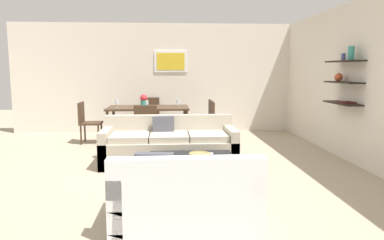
# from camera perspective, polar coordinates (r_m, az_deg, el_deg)

# --- Properties ---
(ground_plane) EXTENTS (18.00, 18.00, 0.00)m
(ground_plane) POSITION_cam_1_polar(r_m,az_deg,el_deg) (5.79, -2.97, -7.68)
(ground_plane) COLOR tan
(back_wall_unit) EXTENTS (8.40, 0.09, 2.70)m
(back_wall_unit) POSITION_cam_1_polar(r_m,az_deg,el_deg) (9.11, -1.49, 6.64)
(back_wall_unit) COLOR silver
(back_wall_unit) RESTS_ON ground
(right_wall_shelf_unit) EXTENTS (0.34, 8.20, 2.70)m
(right_wall_shelf_unit) POSITION_cam_1_polar(r_m,az_deg,el_deg) (6.91, 22.98, 5.60)
(right_wall_shelf_unit) COLOR silver
(right_wall_shelf_unit) RESTS_ON ground
(sofa_beige) EXTENTS (2.20, 0.90, 0.78)m
(sofa_beige) POSITION_cam_1_polar(r_m,az_deg,el_deg) (6.04, -3.63, -4.16)
(sofa_beige) COLOR #B2A893
(sofa_beige) RESTS_ON ground
(loveseat_white) EXTENTS (1.43, 0.90, 0.78)m
(loveseat_white) POSITION_cam_1_polar(r_m,az_deg,el_deg) (3.69, -1.14, -12.04)
(loveseat_white) COLOR white
(loveseat_white) RESTS_ON ground
(coffee_table) EXTENTS (1.17, 1.05, 0.38)m
(coffee_table) POSITION_cam_1_polar(r_m,az_deg,el_deg) (4.87, 0.05, -8.35)
(coffee_table) COLOR black
(coffee_table) RESTS_ON ground
(decorative_bowl) EXTENTS (0.29, 0.29, 0.09)m
(decorative_bowl) POSITION_cam_1_polar(r_m,az_deg,el_deg) (4.79, 1.20, -5.69)
(decorative_bowl) COLOR #99844C
(decorative_bowl) RESTS_ON coffee_table
(candle_jar) EXTENTS (0.08, 0.08, 0.08)m
(candle_jar) POSITION_cam_1_polar(r_m,az_deg,el_deg) (4.82, 2.90, -5.71)
(candle_jar) COLOR silver
(candle_jar) RESTS_ON coffee_table
(apple_on_coffee_table) EXTENTS (0.08, 0.08, 0.08)m
(apple_on_coffee_table) POSITION_cam_1_polar(r_m,az_deg,el_deg) (4.84, -3.67, -5.67)
(apple_on_coffee_table) COLOR #669E2D
(apple_on_coffee_table) RESTS_ON coffee_table
(dining_table) EXTENTS (1.77, 0.98, 0.75)m
(dining_table) POSITION_cam_1_polar(r_m,az_deg,el_deg) (8.02, -6.94, 1.60)
(dining_table) COLOR #422D1E
(dining_table) RESTS_ON ground
(dining_chair_head) EXTENTS (0.44, 0.44, 0.88)m
(dining_chair_head) POSITION_cam_1_polar(r_m,az_deg,el_deg) (8.93, -6.62, 1.10)
(dining_chair_head) COLOR #422D1E
(dining_chair_head) RESTS_ON ground
(dining_chair_foot) EXTENTS (0.44, 0.44, 0.88)m
(dining_chair_foot) POSITION_cam_1_polar(r_m,az_deg,el_deg) (7.15, -7.31, -0.60)
(dining_chair_foot) COLOR #422D1E
(dining_chair_foot) RESTS_ON ground
(dining_chair_left_near) EXTENTS (0.44, 0.44, 0.88)m
(dining_chair_left_near) POSITION_cam_1_polar(r_m,az_deg,el_deg) (8.00, -16.30, 0.04)
(dining_chair_left_near) COLOR #422D1E
(dining_chair_left_near) RESTS_ON ground
(dining_chair_right_near) EXTENTS (0.44, 0.44, 0.88)m
(dining_chair_right_near) POSITION_cam_1_polar(r_m,az_deg,el_deg) (7.86, 2.46, 0.22)
(dining_chair_right_near) COLOR #422D1E
(dining_chair_right_near) RESTS_ON ground
(dining_chair_right_far) EXTENTS (0.44, 0.44, 0.88)m
(dining_chair_right_far) POSITION_cam_1_polar(r_m,az_deg,el_deg) (8.29, 2.12, 0.62)
(dining_chair_right_far) COLOR #422D1E
(dining_chair_right_far) RESTS_ON ground
(wine_glass_left_near) EXTENTS (0.07, 0.07, 0.16)m
(wine_glass_left_near) POSITION_cam_1_polar(r_m,az_deg,el_deg) (7.94, -11.81, 2.77)
(wine_glass_left_near) COLOR silver
(wine_glass_left_near) RESTS_ON dining_table
(wine_glass_foot) EXTENTS (0.06, 0.06, 0.18)m
(wine_glass_foot) POSITION_cam_1_polar(r_m,az_deg,el_deg) (7.57, -7.14, 2.72)
(wine_glass_foot) COLOR silver
(wine_glass_foot) RESTS_ON dining_table
(wine_glass_right_far) EXTENTS (0.07, 0.07, 0.15)m
(wine_glass_right_far) POSITION_cam_1_polar(r_m,az_deg,el_deg) (8.11, -2.23, 2.93)
(wine_glass_right_far) COLOR silver
(wine_glass_right_far) RESTS_ON dining_table
(centerpiece_vase) EXTENTS (0.16, 0.16, 0.28)m
(centerpiece_vase) POSITION_cam_1_polar(r_m,az_deg,el_deg) (7.96, -7.65, 3.14)
(centerpiece_vase) COLOR teal
(centerpiece_vase) RESTS_ON dining_table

